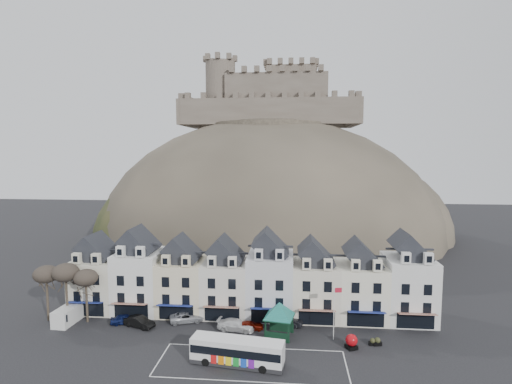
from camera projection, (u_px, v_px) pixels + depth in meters
ground at (233, 368)px, 45.72m from camera, size 300.00×300.00×0.00m
coach_bay_markings at (252, 363)px, 46.78m from camera, size 22.00×7.50×0.01m
townhouse_terrace at (249, 279)px, 60.99m from camera, size 54.40×9.35×11.80m
castle_hill at (273, 238)px, 113.91m from camera, size 100.00×76.00×68.00m
castle at (272, 98)px, 116.77m from camera, size 50.20×22.20×22.00m
tree_left_far at (46, 275)px, 57.98m from camera, size 3.61×3.61×8.24m
tree_left_mid at (66, 273)px, 57.68m from camera, size 3.78×3.78×8.64m
tree_left_near at (86, 278)px, 57.49m from camera, size 3.43×3.43×7.84m
bus at (237, 350)px, 46.41m from camera, size 11.15×4.05×3.08m
bus_shelter at (279, 310)px, 53.22m from camera, size 7.35×7.35×4.74m
red_buoy at (351, 341)px, 50.18m from camera, size 1.66×1.66×1.86m
flagpole at (335, 309)px, 52.31m from camera, size 1.04×0.24×7.25m
white_van at (69, 315)px, 57.83m from camera, size 2.55×5.30×2.37m
planter_west at (373, 342)px, 51.08m from camera, size 0.98×0.66×0.94m
planter_east at (377, 342)px, 51.05m from camera, size 1.12×0.73×1.05m
car_navy at (125, 319)px, 57.49m from camera, size 4.27×2.78×1.35m
car_black at (139, 322)px, 56.37m from camera, size 4.87×3.13×1.51m
car_silver at (187, 317)px, 58.10m from camera, size 5.36×3.75×1.38m
car_white at (236, 325)px, 55.35m from camera, size 5.46×2.80×1.51m
car_maroon at (249, 326)px, 55.36m from camera, size 4.17×2.57×1.33m
car_charcoal at (287, 320)px, 56.96m from camera, size 4.73×2.65×1.48m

